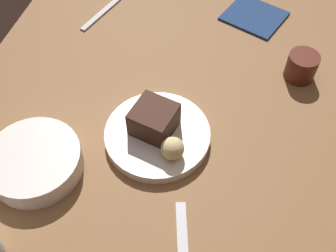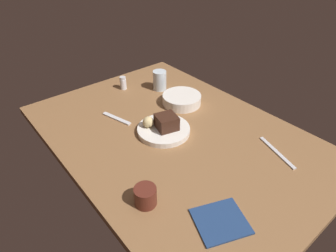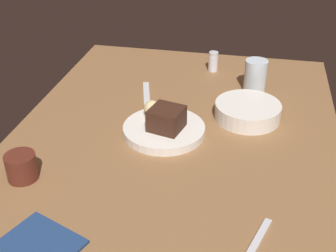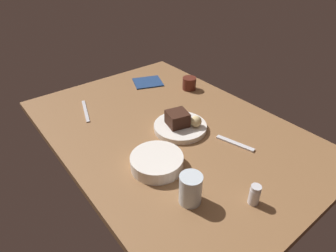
# 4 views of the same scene
# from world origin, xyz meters

# --- Properties ---
(dining_table) EXTENTS (1.20, 0.84, 0.03)m
(dining_table) POSITION_xyz_m (0.00, 0.00, 0.01)
(dining_table) COLOR brown
(dining_table) RESTS_ON ground
(dessert_plate) EXTENTS (0.21, 0.21, 0.02)m
(dessert_plate) POSITION_xyz_m (-0.03, -0.03, 0.04)
(dessert_plate) COLOR white
(dessert_plate) RESTS_ON dining_table
(chocolate_cake_slice) EXTENTS (0.09, 0.10, 0.06)m
(chocolate_cake_slice) POSITION_xyz_m (-0.02, -0.02, 0.08)
(chocolate_cake_slice) COLOR #381E14
(chocolate_cake_slice) RESTS_ON dessert_plate
(bread_roll) EXTENTS (0.04, 0.04, 0.04)m
(bread_roll) POSITION_xyz_m (-0.08, -0.07, 0.07)
(bread_roll) COLOR #DBC184
(bread_roll) RESTS_ON dessert_plate
(salt_shaker) EXTENTS (0.03, 0.03, 0.07)m
(salt_shaker) POSITION_xyz_m (-0.45, 0.05, 0.06)
(salt_shaker) COLOR silver
(salt_shaker) RESTS_ON dining_table
(water_glass) EXTENTS (0.07, 0.07, 0.10)m
(water_glass) POSITION_xyz_m (-0.33, 0.19, 0.08)
(water_glass) COLOR silver
(water_glass) RESTS_ON dining_table
(side_bowl) EXTENTS (0.18, 0.18, 0.04)m
(side_bowl) POSITION_xyz_m (-0.15, 0.18, 0.05)
(side_bowl) COLOR white
(side_bowl) RESTS_ON dining_table
(coffee_cup) EXTENTS (0.07, 0.07, 0.06)m
(coffee_cup) POSITION_xyz_m (0.21, -0.30, 0.06)
(coffee_cup) COLOR #562319
(coffee_cup) RESTS_ON dining_table
(dessert_spoon) EXTENTS (0.15, 0.06, 0.01)m
(dessert_spoon) POSITION_xyz_m (-0.23, -0.13, 0.03)
(dessert_spoon) COLOR silver
(dessert_spoon) RESTS_ON dining_table
(butter_knife) EXTENTS (0.18, 0.07, 0.01)m
(butter_knife) POSITION_xyz_m (0.33, 0.21, 0.03)
(butter_knife) COLOR silver
(butter_knife) RESTS_ON dining_table
(folded_napkin) EXTENTS (0.17, 0.18, 0.01)m
(folded_napkin) POSITION_xyz_m (0.40, -0.17, 0.03)
(folded_napkin) COLOR navy
(folded_napkin) RESTS_ON dining_table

